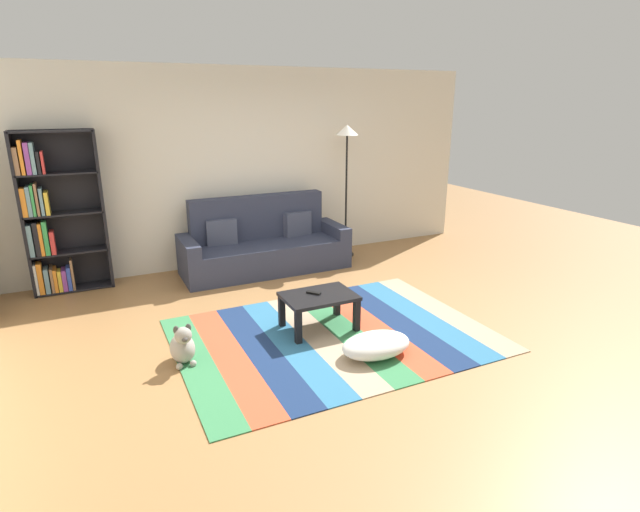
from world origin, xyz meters
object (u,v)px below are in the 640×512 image
bookshelf (54,218)px  coffee_table (319,301)px  standing_lamp (347,148)px  tv_remote (314,293)px  couch (264,246)px  pouf (376,345)px  dog (183,346)px

bookshelf → coffee_table: size_ratio=2.68×
standing_lamp → tv_remote: bearing=-125.6°
couch → pouf: couch is taller
couch → tv_remote: bearing=-94.9°
coffee_table → pouf: size_ratio=1.07×
pouf → tv_remote: tv_remote is taller
coffee_table → dog: 1.41m
coffee_table → tv_remote: size_ratio=4.83×
pouf → standing_lamp: standing_lamp is taller
bookshelf → pouf: 4.12m
dog → couch: bearing=54.6°
dog → standing_lamp: bearing=38.0°
couch → dog: bearing=-125.4°
tv_remote → standing_lamp: bearing=14.8°
dog → pouf: bearing=-21.8°
pouf → coffee_table: bearing=106.8°
coffee_table → tv_remote: bearing=127.7°
coffee_table → dog: bearing=-175.9°
couch → pouf: (0.09, -2.80, -0.22)m
bookshelf → pouf: bookshelf is taller
pouf → standing_lamp: 3.48m
couch → coffee_table: (-0.14, -2.05, -0.02)m
couch → tv_remote: size_ratio=15.07×
dog → tv_remote: bearing=6.2°
coffee_table → pouf: coffee_table is taller
dog → standing_lamp: size_ratio=0.21×
tv_remote → bookshelf: bearing=96.1°
coffee_table → standing_lamp: bearing=55.6°
bookshelf → tv_remote: bearing=-44.4°
couch → bookshelf: bookshelf is taller
coffee_table → tv_remote: (-0.04, 0.05, 0.08)m
coffee_table → bookshelf: bearing=135.5°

